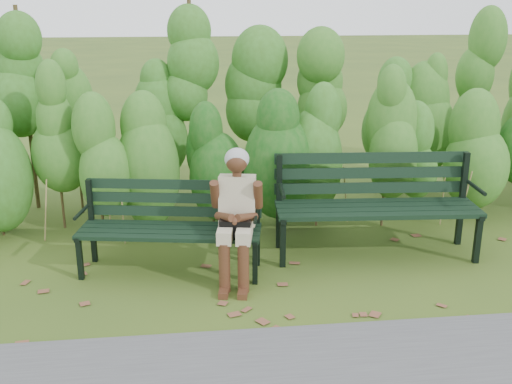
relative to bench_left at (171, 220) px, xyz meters
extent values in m
plane|color=#354C1B|center=(0.83, -0.32, -0.51)|extent=(80.00, 80.00, 0.00)
cylinder|color=#47381E|center=(-1.31, 0.98, -0.11)|extent=(0.03, 0.03, 0.80)
ellipsoid|color=#36651E|center=(-1.31, 0.98, 0.53)|extent=(0.64, 0.64, 1.44)
cylinder|color=#47381E|center=(-0.70, 0.98, -0.11)|extent=(0.03, 0.03, 0.80)
ellipsoid|color=#36651E|center=(-0.70, 0.98, 0.53)|extent=(0.64, 0.64, 1.44)
cylinder|color=#47381E|center=(-0.09, 0.98, -0.11)|extent=(0.03, 0.03, 0.80)
ellipsoid|color=#36651E|center=(-0.09, 0.98, 0.53)|extent=(0.64, 0.64, 1.44)
cylinder|color=#47381E|center=(0.52, 0.98, -0.11)|extent=(0.03, 0.03, 0.80)
ellipsoid|color=#36651E|center=(0.52, 0.98, 0.53)|extent=(0.64, 0.64, 1.44)
cylinder|color=#47381E|center=(1.13, 0.98, -0.11)|extent=(0.03, 0.03, 0.80)
ellipsoid|color=#36651E|center=(1.13, 0.98, 0.53)|extent=(0.64, 0.64, 1.44)
cylinder|color=#47381E|center=(1.74, 0.98, -0.11)|extent=(0.03, 0.03, 0.80)
ellipsoid|color=#36651E|center=(1.74, 0.98, 0.53)|extent=(0.64, 0.64, 1.44)
cylinder|color=#47381E|center=(2.36, 0.98, -0.11)|extent=(0.03, 0.03, 0.80)
ellipsoid|color=#36651E|center=(2.36, 0.98, 0.53)|extent=(0.64, 0.64, 1.44)
cylinder|color=#47381E|center=(2.97, 0.98, -0.11)|extent=(0.03, 0.03, 0.80)
ellipsoid|color=#36651E|center=(2.97, 0.98, 0.53)|extent=(0.64, 0.64, 1.44)
cylinder|color=#47381E|center=(3.58, 0.98, -0.11)|extent=(0.03, 0.03, 0.80)
ellipsoid|color=#36651E|center=(3.58, 0.98, 0.53)|extent=(0.64, 0.64, 1.44)
cylinder|color=#47381E|center=(-1.86, 1.98, 0.04)|extent=(0.04, 0.04, 1.10)
ellipsoid|color=#114F12|center=(-1.86, 1.98, 0.92)|extent=(0.70, 0.70, 1.98)
cylinder|color=#47381E|center=(-1.09, 1.98, 0.04)|extent=(0.04, 0.04, 1.10)
ellipsoid|color=#114F12|center=(-1.09, 1.98, 0.92)|extent=(0.70, 0.70, 1.98)
cylinder|color=#47381E|center=(-0.33, 1.98, 0.04)|extent=(0.04, 0.04, 1.10)
ellipsoid|color=#114F12|center=(-0.33, 1.98, 0.92)|extent=(0.70, 0.70, 1.98)
cylinder|color=#47381E|center=(0.44, 1.98, 0.04)|extent=(0.04, 0.04, 1.10)
ellipsoid|color=#114F12|center=(0.44, 1.98, 0.92)|extent=(0.70, 0.70, 1.98)
cylinder|color=#47381E|center=(1.21, 1.98, 0.04)|extent=(0.04, 0.04, 1.10)
ellipsoid|color=#114F12|center=(1.21, 1.98, 0.92)|extent=(0.70, 0.70, 1.98)
cylinder|color=#47381E|center=(1.98, 1.98, 0.04)|extent=(0.04, 0.04, 1.10)
ellipsoid|color=#114F12|center=(1.98, 1.98, 0.92)|extent=(0.70, 0.70, 1.98)
cylinder|color=#47381E|center=(2.75, 1.98, 0.04)|extent=(0.04, 0.04, 1.10)
ellipsoid|color=#114F12|center=(2.75, 1.98, 0.92)|extent=(0.70, 0.70, 1.98)
cylinder|color=#47381E|center=(3.51, 1.98, 0.04)|extent=(0.04, 0.04, 1.10)
ellipsoid|color=#114F12|center=(3.51, 1.98, 0.92)|extent=(0.70, 0.70, 1.98)
cylinder|color=#47381E|center=(4.28, 1.98, 0.04)|extent=(0.04, 0.04, 1.10)
ellipsoid|color=#114F12|center=(4.28, 1.98, 0.92)|extent=(0.70, 0.70, 1.98)
cube|color=brown|center=(0.33, 0.16, -0.51)|extent=(0.11, 0.11, 0.01)
cube|color=brown|center=(2.84, -0.56, -0.51)|extent=(0.10, 0.11, 0.01)
cube|color=brown|center=(2.71, 0.11, -0.51)|extent=(0.11, 0.11, 0.01)
cube|color=brown|center=(2.54, -0.16, -0.51)|extent=(0.10, 0.11, 0.01)
cube|color=brown|center=(1.85, 0.34, -0.51)|extent=(0.10, 0.08, 0.01)
cube|color=brown|center=(0.97, -0.10, -0.51)|extent=(0.09, 0.07, 0.01)
cube|color=brown|center=(2.26, -1.15, -0.51)|extent=(0.07, 0.09, 0.01)
cube|color=brown|center=(-0.24, -0.66, -0.51)|extent=(0.08, 0.09, 0.01)
cube|color=brown|center=(2.86, 0.47, -0.51)|extent=(0.09, 0.11, 0.01)
cube|color=brown|center=(-1.05, -1.19, -0.51)|extent=(0.09, 0.11, 0.01)
cube|color=brown|center=(-0.17, -0.04, -0.51)|extent=(0.11, 0.11, 0.01)
cube|color=brown|center=(1.95, -0.37, -0.51)|extent=(0.11, 0.11, 0.01)
cube|color=brown|center=(1.39, 0.30, -0.51)|extent=(0.11, 0.11, 0.01)
cube|color=brown|center=(3.35, -0.17, -0.51)|extent=(0.11, 0.11, 0.01)
cube|color=brown|center=(1.47, -0.61, -0.51)|extent=(0.11, 0.11, 0.01)
cube|color=brown|center=(0.05, 0.60, -0.51)|extent=(0.09, 0.11, 0.01)
cube|color=brown|center=(0.36, 0.59, -0.51)|extent=(0.11, 0.11, 0.01)
cube|color=brown|center=(1.86, -0.81, -0.51)|extent=(0.11, 0.10, 0.01)
cube|color=brown|center=(0.94, -0.11, -0.51)|extent=(0.11, 0.11, 0.01)
cube|color=brown|center=(3.04, 0.55, -0.51)|extent=(0.11, 0.09, 0.01)
cube|color=brown|center=(-0.56, -1.37, -0.51)|extent=(0.09, 0.10, 0.01)
cube|color=brown|center=(1.62, -0.22, -0.51)|extent=(0.11, 0.10, 0.01)
cube|color=brown|center=(1.49, -1.21, -0.51)|extent=(0.07, 0.09, 0.01)
cube|color=brown|center=(0.39, 0.11, -0.51)|extent=(0.09, 0.07, 0.01)
cube|color=brown|center=(-0.64, -0.37, -0.51)|extent=(0.11, 0.11, 0.01)
cube|color=brown|center=(2.39, 0.03, -0.51)|extent=(0.10, 0.08, 0.01)
cube|color=brown|center=(2.01, -1.38, -0.51)|extent=(0.10, 0.11, 0.01)
cube|color=black|center=(-0.05, -0.28, -0.08)|extent=(1.72, 0.40, 0.04)
cube|color=black|center=(-0.03, -0.16, -0.08)|extent=(1.72, 0.40, 0.04)
cube|color=black|center=(-0.01, -0.04, -0.08)|extent=(1.72, 0.40, 0.04)
cube|color=black|center=(0.01, 0.07, -0.08)|extent=(1.72, 0.40, 0.04)
cube|color=black|center=(0.03, 0.16, 0.03)|extent=(1.71, 0.35, 0.10)
cube|color=black|center=(0.03, 0.18, 0.16)|extent=(1.71, 0.35, 0.10)
cube|color=black|center=(0.03, 0.19, 0.30)|extent=(1.71, 0.35, 0.10)
cube|color=black|center=(-0.87, -0.15, -0.29)|extent=(0.06, 0.06, 0.43)
cube|color=black|center=(-0.79, 0.26, -0.08)|extent=(0.06, 0.06, 0.87)
cube|color=black|center=(-0.83, 0.04, -0.10)|extent=(0.13, 0.48, 0.04)
cylinder|color=black|center=(-0.84, -0.01, 0.12)|extent=(0.10, 0.36, 0.03)
cube|color=black|center=(0.76, -0.43, -0.29)|extent=(0.06, 0.06, 0.43)
cube|color=black|center=(0.83, -0.03, -0.08)|extent=(0.06, 0.06, 0.87)
cube|color=black|center=(0.80, -0.25, -0.10)|extent=(0.13, 0.48, 0.04)
cylinder|color=black|center=(0.79, -0.29, 0.12)|extent=(0.10, 0.36, 0.03)
cube|color=black|center=(2.06, -0.14, 0.00)|extent=(2.05, 0.26, 0.05)
cube|color=black|center=(2.07, 0.00, 0.00)|extent=(2.05, 0.26, 0.05)
cube|color=black|center=(2.07, 0.14, 0.00)|extent=(2.05, 0.26, 0.05)
cube|color=black|center=(2.08, 0.28, 0.00)|extent=(2.05, 0.26, 0.05)
cube|color=black|center=(2.09, 0.39, 0.13)|extent=(2.05, 0.20, 0.12)
cube|color=black|center=(2.09, 0.41, 0.29)|extent=(2.05, 0.20, 0.12)
cube|color=black|center=(2.09, 0.42, 0.45)|extent=(2.05, 0.20, 0.12)
cube|color=black|center=(1.08, -0.09, -0.25)|extent=(0.06, 0.06, 0.51)
cube|color=black|center=(1.11, 0.40, 0.00)|extent=(0.06, 0.06, 1.02)
cube|color=black|center=(1.09, 0.14, -0.02)|extent=(0.10, 0.57, 0.05)
cylinder|color=black|center=(1.09, 0.08, 0.23)|extent=(0.07, 0.43, 0.04)
cube|color=black|center=(3.03, -0.22, -0.25)|extent=(0.06, 0.06, 0.51)
cube|color=black|center=(3.06, 0.27, 0.00)|extent=(0.06, 0.06, 1.02)
cube|color=black|center=(3.05, 0.00, -0.02)|extent=(0.10, 0.57, 0.05)
cylinder|color=black|center=(3.04, -0.05, 0.23)|extent=(0.07, 0.43, 0.04)
cube|color=#B9B18A|center=(0.50, -0.40, 0.01)|extent=(0.20, 0.42, 0.12)
cube|color=#B9B18A|center=(0.67, -0.43, 0.01)|extent=(0.20, 0.42, 0.12)
cylinder|color=#472717|center=(0.47, -0.56, -0.27)|extent=(0.12, 0.12, 0.47)
cylinder|color=#472717|center=(0.64, -0.58, -0.27)|extent=(0.12, 0.12, 0.47)
cube|color=#472717|center=(0.46, -0.63, -0.48)|extent=(0.12, 0.20, 0.06)
cube|color=#472717|center=(0.63, -0.66, -0.48)|extent=(0.12, 0.20, 0.06)
cube|color=#B9B18A|center=(0.63, -0.16, 0.23)|extent=(0.38, 0.29, 0.49)
cylinder|color=#472717|center=(0.62, -0.18, 0.48)|extent=(0.09, 0.09, 0.09)
sphere|color=#472717|center=(0.62, -0.19, 0.61)|extent=(0.20, 0.20, 0.20)
ellipsoid|color=gray|center=(0.63, -0.16, 0.63)|extent=(0.23, 0.22, 0.21)
cylinder|color=#472717|center=(0.42, -0.20, 0.31)|extent=(0.12, 0.21, 0.29)
cylinder|color=#472717|center=(0.81, -0.27, 0.31)|extent=(0.12, 0.21, 0.29)
cylinder|color=#472717|center=(0.50, -0.34, 0.13)|extent=(0.19, 0.26, 0.13)
cylinder|color=#472717|center=(0.69, -0.37, 0.13)|extent=(0.24, 0.23, 0.13)
sphere|color=#472717|center=(0.58, -0.41, 0.11)|extent=(0.10, 0.10, 0.10)
cube|color=black|center=(0.59, -0.40, 0.05)|extent=(0.30, 0.16, 0.15)
camera|label=1|loc=(0.19, -5.47, 2.02)|focal=42.00mm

